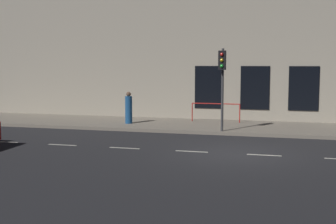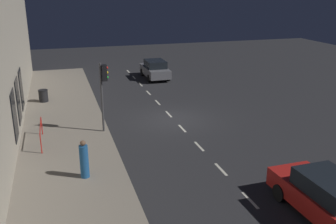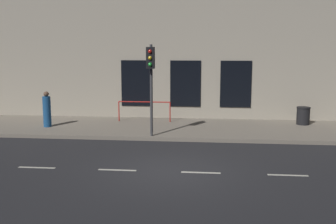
{
  "view_description": "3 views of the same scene",
  "coord_description": "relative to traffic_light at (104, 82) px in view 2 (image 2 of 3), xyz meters",
  "views": [
    {
      "loc": [
        -16.24,
        -1.84,
        3.24
      ],
      "look_at": [
        1.98,
        3.02,
        1.2
      ],
      "focal_mm": 49.4,
      "sensor_mm": 36.0,
      "label": 1
    },
    {
      "loc": [
        6.47,
        20.29,
        7.53
      ],
      "look_at": [
        1.07,
        2.39,
        1.32
      ],
      "focal_mm": 40.55,
      "sensor_mm": 36.0,
      "label": 2
    },
    {
      "loc": [
        -12.53,
        -1.26,
        3.94
      ],
      "look_at": [
        3.0,
        0.31,
        1.36
      ],
      "focal_mm": 45.43,
      "sensor_mm": 36.0,
      "label": 3
    }
  ],
  "objects": [
    {
      "name": "ground_plane",
      "position": [
        -4.16,
        -1.12,
        -2.84
      ],
      "size": [
        60.0,
        60.0,
        0.0
      ],
      "primitive_type": "plane",
      "color": "#28282B"
    },
    {
      "name": "sidewalk",
      "position": [
        2.09,
        -1.12,
        -2.77
      ],
      "size": [
        4.5,
        32.0,
        0.15
      ],
      "color": "gray",
      "rests_on": "ground"
    },
    {
      "name": "building_facade",
      "position": [
        4.64,
        -1.12,
        1.02
      ],
      "size": [
        0.65,
        32.0,
        7.73
      ],
      "color": "#B2A893",
      "rests_on": "ground"
    },
    {
      "name": "lane_centre_line",
      "position": [
        -4.16,
        -2.12,
        -2.84
      ],
      "size": [
        0.12,
        27.2,
        0.01
      ],
      "color": "beige",
      "rests_on": "ground"
    },
    {
      "name": "traffic_light",
      "position": [
        0.0,
        0.0,
        0.0
      ],
      "size": [
        0.46,
        0.32,
        3.7
      ],
      "color": "#424244",
      "rests_on": "sidewalk"
    },
    {
      "name": "parked_car_0",
      "position": [
        -5.84,
        -11.71,
        -2.05
      ],
      "size": [
        1.86,
        4.09,
        1.58
      ],
      "rotation": [
        0.0,
        0.0,
        3.15
      ],
      "color": "slate",
      "rests_on": "ground"
    },
    {
      "name": "parked_car_1",
      "position": [
        -6.05,
        10.0,
        -2.05
      ],
      "size": [
        1.98,
        4.45,
        1.58
      ],
      "rotation": [
        0.0,
        0.0,
        3.17
      ],
      "color": "red",
      "rests_on": "ground"
    },
    {
      "name": "pedestrian_0",
      "position": [
        1.55,
        4.96,
        -1.95
      ],
      "size": [
        0.44,
        0.44,
        1.6
      ],
      "rotation": [
        0.0,
        0.0,
        3.45
      ],
      "color": "#1E5189",
      "rests_on": "sidewalk"
    },
    {
      "name": "trash_bin",
      "position": [
        3.26,
        -6.67,
        -2.28
      ],
      "size": [
        0.63,
        0.63,
        0.81
      ],
      "color": "black",
      "rests_on": "sidewalk"
    },
    {
      "name": "red_railing",
      "position": [
        3.27,
        0.79,
        -1.95
      ],
      "size": [
        0.05,
        2.54,
        0.97
      ],
      "color": "red",
      "rests_on": "sidewalk"
    }
  ]
}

